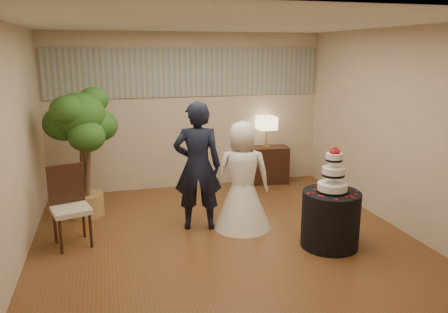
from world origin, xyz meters
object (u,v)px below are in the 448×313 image
object	(u,v)px
bride	(243,175)
cake_table	(330,219)
ficus_tree	(82,152)
side_chair	(71,207)
wedding_cake	(333,170)
console	(266,165)
table_lamp	(266,132)
groom	(198,166)

from	to	relation	value
bride	cake_table	size ratio (longest dim) A/B	2.09
ficus_tree	side_chair	xyz separation A→B (m)	(-0.13, -1.08, -0.47)
side_chair	wedding_cake	bearing A→B (deg)	-31.01
console	side_chair	distance (m)	3.92
console	table_lamp	distance (m)	0.64
groom	ficus_tree	size ratio (longest dim) A/B	0.92
bride	table_lamp	bearing A→B (deg)	-104.69
groom	table_lamp	distance (m)	2.48
bride	console	bearing A→B (deg)	-104.69
wedding_cake	ficus_tree	bearing A→B (deg)	147.58
wedding_cake	side_chair	distance (m)	3.38
groom	bride	world-z (taller)	groom
wedding_cake	table_lamp	distance (m)	2.85
wedding_cake	ficus_tree	size ratio (longest dim) A/B	0.30
ficus_tree	side_chair	world-z (taller)	ficus_tree
cake_table	wedding_cake	bearing A→B (deg)	0.00
bride	cake_table	xyz separation A→B (m)	(0.91, -0.89, -0.41)
side_chair	bride	bearing A→B (deg)	-15.40
wedding_cake	groom	bearing A→B (deg)	145.93
groom	cake_table	bearing A→B (deg)	157.77
groom	bride	distance (m)	0.64
side_chair	ficus_tree	bearing A→B (deg)	67.62
side_chair	table_lamp	bearing A→B (deg)	14.35
ficus_tree	wedding_cake	bearing A→B (deg)	-32.42
cake_table	ficus_tree	xyz separation A→B (m)	(-3.09, 1.96, 0.63)
side_chair	cake_table	bearing A→B (deg)	-31.01
groom	ficus_tree	world-z (taller)	ficus_tree
wedding_cake	bride	bearing A→B (deg)	135.46
cake_table	table_lamp	size ratio (longest dim) A/B	1.28
bride	side_chair	world-z (taller)	bride
wedding_cake	table_lamp	xyz separation A→B (m)	(0.17, 2.84, -0.04)
table_lamp	side_chair	distance (m)	3.94
table_lamp	side_chair	bearing A→B (deg)	-150.00
groom	side_chair	size ratio (longest dim) A/B	1.75
groom	wedding_cake	xyz separation A→B (m)	(1.52, -1.03, 0.12)
console	table_lamp	size ratio (longest dim) A/B	1.45
wedding_cake	side_chair	world-z (taller)	wedding_cake
bride	table_lamp	size ratio (longest dim) A/B	2.67
bride	cake_table	bearing A→B (deg)	149.74
wedding_cake	console	world-z (taller)	wedding_cake
side_chair	console	bearing A→B (deg)	14.35
bride	wedding_cake	size ratio (longest dim) A/B	2.63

